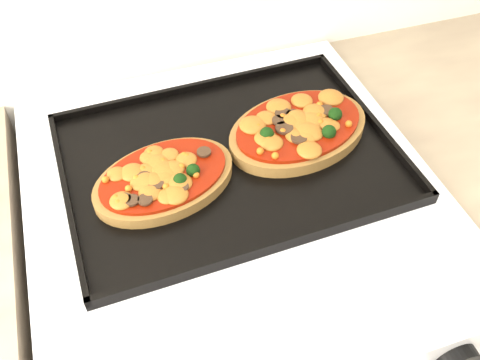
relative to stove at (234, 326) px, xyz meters
name	(u,v)px	position (x,y,z in m)	size (l,w,h in m)	color
stove	(234,326)	(0.00, 0.00, 0.00)	(0.60, 0.60, 0.91)	silver
baking_tray	(229,156)	(0.01, 0.04, 0.47)	(0.49, 0.36, 0.02)	black
pizza_left	(164,177)	(-0.10, 0.01, 0.48)	(0.21, 0.14, 0.03)	olive
pizza_right	(298,128)	(0.13, 0.05, 0.48)	(0.23, 0.16, 0.03)	olive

